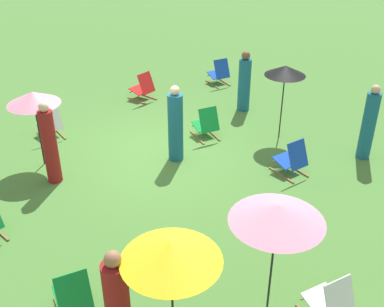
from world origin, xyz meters
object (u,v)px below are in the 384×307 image
deckchair_1 (73,296)px  umbrella_3 (277,213)px  deckchair_3 (206,124)px  person_3 (369,124)px  deckchair_8 (331,302)px  person_1 (118,305)px  umbrella_1 (171,251)px  deckchair_7 (143,88)px  person_2 (244,83)px  person_0 (176,126)px  umbrella_0 (285,71)px  deckchair_9 (219,73)px  umbrella_2 (33,98)px  person_4 (50,145)px  deckchair_6 (50,124)px  deckchair_5 (292,159)px

deckchair_1 → umbrella_3: bearing=154.9°
deckchair_3 → person_3: size_ratio=0.49×
deckchair_1 → deckchair_8: same height
person_1 → deckchair_3: bearing=143.7°
deckchair_1 → umbrella_1: bearing=134.9°
deckchair_7 → person_2: (-1.68, 2.40, 0.42)m
person_0 → person_2: 3.27m
umbrella_0 → person_3: umbrella_0 is taller
deckchair_7 → person_0: size_ratio=0.47×
deckchair_7 → umbrella_1: umbrella_1 is taller
deckchair_9 → umbrella_2: umbrella_2 is taller
person_1 → deckchair_8: bearing=74.4°
person_4 → person_3: bearing=-164.9°
person_2 → deckchair_8: bearing=-162.7°
deckchair_6 → deckchair_7: size_ratio=1.00×
deckchair_7 → deckchair_8: 8.79m
person_0 → person_2: size_ratio=1.07×
deckchair_1 → deckchair_5: size_ratio=1.03×
umbrella_0 → person_3: 2.23m
deckchair_1 → umbrella_0: umbrella_0 is taller
umbrella_2 → umbrella_1: bearing=81.1°
deckchair_1 → deckchair_9: size_ratio=1.02×
umbrella_0 → person_0: umbrella_0 is taller
umbrella_1 → person_1: umbrella_1 is taller
deckchair_1 → deckchair_7: same height
umbrella_3 → person_2: 7.36m
deckchair_7 → person_4: 4.63m
umbrella_2 → person_4: person_4 is taller
deckchair_7 → person_1: (5.32, 6.72, 0.42)m
deckchair_7 → umbrella_3: size_ratio=0.43×
person_3 → person_2: bearing=174.6°
deckchair_6 → deckchair_8: (-0.30, 7.93, 0.00)m
umbrella_1 → umbrella_0: bearing=-153.0°
person_4 → deckchair_9: bearing=-117.3°
deckchair_3 → deckchair_5: 2.49m
deckchair_6 → person_0: person_0 is taller
deckchair_6 → umbrella_1: (1.63, 6.75, 1.29)m
deckchair_5 → person_0: size_ratio=0.47×
deckchair_6 → umbrella_1: bearing=82.6°
person_0 → person_4: (2.53, -0.99, 0.02)m
deckchair_7 → person_0: (1.48, 3.26, 0.47)m
deckchair_5 → umbrella_3: size_ratio=0.43×
person_0 → deckchair_7: bearing=-136.8°
umbrella_3 → deckchair_5: bearing=-146.5°
deckchair_9 → umbrella_0: bearing=81.9°
deckchair_9 → deckchair_1: bearing=46.2°
deckchair_3 → deckchair_6: 3.85m
umbrella_3 → person_3: size_ratio=1.10×
umbrella_1 → umbrella_2: 5.75m
deckchair_1 → person_0: person_0 is taller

